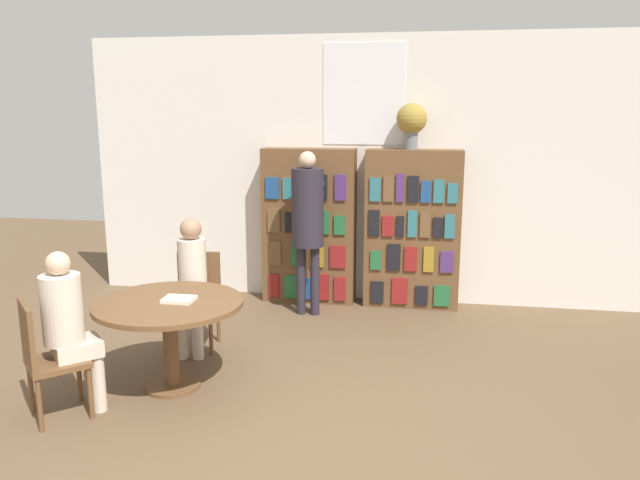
{
  "coord_description": "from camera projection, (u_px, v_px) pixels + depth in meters",
  "views": [
    {
      "loc": [
        0.73,
        -3.28,
        2.2
      ],
      "look_at": [
        -0.19,
        2.07,
        1.05
      ],
      "focal_mm": 35.0,
      "sensor_mm": 36.0,
      "label": 1
    }
  ],
  "objects": [
    {
      "name": "seated_reader_left",
      "position": [
        192.0,
        278.0,
        5.59
      ],
      "size": [
        0.29,
        0.38,
        1.25
      ],
      "rotation": [
        0.0,
        0.0,
        -3.01
      ],
      "color": "beige",
      "rests_on": "ground_plane"
    },
    {
      "name": "seated_reader_right",
      "position": [
        69.0,
        322.0,
        4.47
      ],
      "size": [
        0.43,
        0.43,
        1.22
      ],
      "rotation": [
        0.0,
        0.0,
        -0.81
      ],
      "color": "beige",
      "rests_on": "ground_plane"
    },
    {
      "name": "bookshelf_left",
      "position": [
        309.0,
        226.0,
        7.12
      ],
      "size": [
        1.05,
        0.34,
        1.76
      ],
      "color": "brown",
      "rests_on": "ground_plane"
    },
    {
      "name": "bookshelf_right",
      "position": [
        412.0,
        229.0,
        6.93
      ],
      "size": [
        1.05,
        0.34,
        1.76
      ],
      "color": "brown",
      "rests_on": "ground_plane"
    },
    {
      "name": "wall_back",
      "position": [
        363.0,
        170.0,
        7.08
      ],
      "size": [
        6.4,
        0.07,
        3.0
      ],
      "color": "silver",
      "rests_on": "ground_plane"
    },
    {
      "name": "chair_near_camera",
      "position": [
        45.0,
        355.0,
        4.42
      ],
      "size": [
        0.57,
        0.57,
        0.88
      ],
      "rotation": [
        0.0,
        0.0,
        -0.81
      ],
      "color": "brown",
      "rests_on": "ground_plane"
    },
    {
      "name": "librarian_standing",
      "position": [
        308.0,
        215.0,
        6.58
      ],
      "size": [
        0.34,
        0.61,
        1.76
      ],
      "color": "#28232D",
      "rests_on": "ground_plane"
    },
    {
      "name": "reading_table",
      "position": [
        169.0,
        316.0,
        4.89
      ],
      "size": [
        1.16,
        1.16,
        0.72
      ],
      "color": "brown",
      "rests_on": "ground_plane"
    },
    {
      "name": "chair_left_side",
      "position": [
        197.0,
        295.0,
        5.81
      ],
      "size": [
        0.45,
        0.45,
        0.88
      ],
      "rotation": [
        0.0,
        0.0,
        -3.01
      ],
      "color": "brown",
      "rests_on": "ground_plane"
    },
    {
      "name": "flower_vase",
      "position": [
        412.0,
        121.0,
        6.69
      ],
      "size": [
        0.33,
        0.33,
        0.49
      ],
      "color": "slate",
      "rests_on": "bookshelf_right"
    },
    {
      "name": "open_book_on_table",
      "position": [
        179.0,
        299.0,
        4.86
      ],
      "size": [
        0.24,
        0.18,
        0.03
      ],
      "color": "silver",
      "rests_on": "reading_table"
    }
  ]
}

